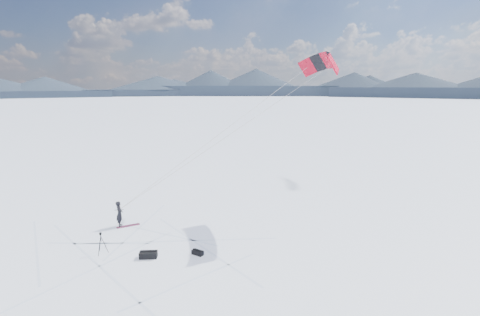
{
  "coord_description": "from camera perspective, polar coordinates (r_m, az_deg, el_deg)",
  "views": [
    {
      "loc": [
        4.51,
        -17.85,
        8.95
      ],
      "look_at": [
        7.42,
        4.69,
        4.22
      ],
      "focal_mm": 26.0,
      "sensor_mm": 36.0,
      "label": 1
    }
  ],
  "objects": [
    {
      "name": "ground",
      "position": [
        20.47,
        -19.97,
        -14.92
      ],
      "size": [
        1800.0,
        1800.0,
        0.0
      ],
      "primitive_type": "plane",
      "color": "white"
    },
    {
      "name": "power_kite",
      "position": [
        24.55,
        13.13,
        14.7
      ],
      "size": [
        14.53,
        4.99,
        10.04
      ],
      "color": "red",
      "rests_on": "ground"
    },
    {
      "name": "snow_tracks",
      "position": [
        19.98,
        -22.06,
        -15.76
      ],
      "size": [
        17.62,
        14.39,
        0.01
      ],
      "color": "silver",
      "rests_on": "ground"
    },
    {
      "name": "gear_bag_a",
      "position": [
        19.7,
        -14.81,
        -15.08
      ],
      "size": [
        0.94,
        0.49,
        0.41
      ],
      "rotation": [
        0.0,
        0.0,
        -0.07
      ],
      "color": "black",
      "rests_on": "ground"
    },
    {
      "name": "tripod",
      "position": [
        20.7,
        -21.85,
        -12.38
      ],
      "size": [
        0.57,
        0.6,
        1.2
      ],
      "rotation": [
        0.0,
        0.0,
        0.15
      ],
      "color": "black",
      "rests_on": "ground"
    },
    {
      "name": "snowkiter",
      "position": [
        24.29,
        -19.03,
        -10.53
      ],
      "size": [
        0.52,
        0.68,
        1.7
      ],
      "primitive_type": "imported",
      "rotation": [
        0.0,
        0.0,
        1.77
      ],
      "color": "black",
      "rests_on": "ground"
    },
    {
      "name": "horizon_hills",
      "position": [
        18.95,
        -20.91,
        -2.79
      ],
      "size": [
        704.0,
        705.94,
        10.17
      ],
      "color": "black",
      "rests_on": "ground"
    },
    {
      "name": "gear_bag_b",
      "position": [
        19.56,
        -6.97,
        -15.13
      ],
      "size": [
        0.69,
        0.64,
        0.29
      ],
      "rotation": [
        0.0,
        0.0,
        -0.68
      ],
      "color": "black",
      "rests_on": "ground"
    },
    {
      "name": "snowboard",
      "position": [
        24.14,
        -17.88,
        -10.54
      ],
      "size": [
        1.46,
        0.75,
        0.04
      ],
      "primitive_type": "cube",
      "rotation": [
        0.0,
        0.0,
        0.35
      ],
      "color": "maroon",
      "rests_on": "ground"
    }
  ]
}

